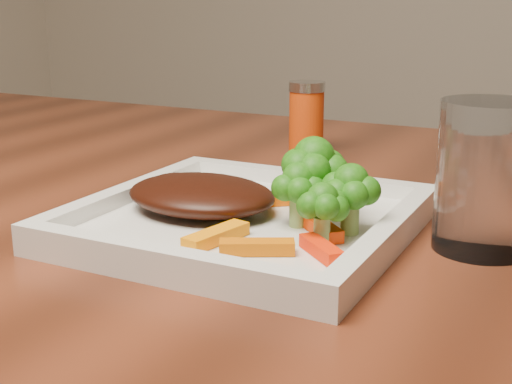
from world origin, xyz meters
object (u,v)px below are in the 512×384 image
at_px(plate, 246,225).
at_px(spice_shaker, 306,118).
at_px(drinking_glass, 486,177).
at_px(steak, 201,195).

height_order(plate, spice_shaker, spice_shaker).
distance_m(spice_shaker, drinking_glass, 0.38).
bearing_deg(spice_shaker, steak, -84.07).
bearing_deg(plate, steak, 177.35).
xyz_separation_m(plate, spice_shaker, (-0.08, 0.32, 0.04)).
bearing_deg(drinking_glass, steak, -169.02).
height_order(steak, spice_shaker, spice_shaker).
xyz_separation_m(plate, drinking_glass, (0.19, 0.05, 0.05)).
bearing_deg(drinking_glass, spice_shaker, 134.73).
relative_size(plate, drinking_glass, 2.25).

